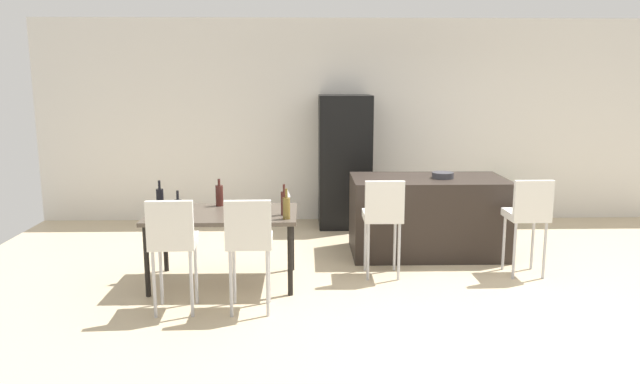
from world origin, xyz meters
name	(u,v)px	position (x,y,z in m)	size (l,w,h in m)	color
ground_plane	(415,278)	(0.00, 0.00, 0.00)	(10.00, 10.00, 0.00)	#C6B28E
back_wall	(383,121)	(0.00, 2.76, 1.45)	(10.00, 0.12, 2.90)	silver
kitchen_island	(427,216)	(0.30, 0.91, 0.46)	(1.79, 0.95, 0.92)	black
bar_chair_left	(383,213)	(-0.34, 0.05, 0.70)	(0.40, 0.40, 1.05)	silver
bar_chair_middle	(528,212)	(1.18, 0.05, 0.70)	(0.41, 0.41, 1.05)	silver
dining_table	(223,218)	(-1.98, -0.08, 0.68)	(1.49, 0.89, 0.74)	#4C4238
dining_chair_near	(173,238)	(-2.31, -0.88, 0.70)	(0.42, 0.42, 1.05)	silver
dining_chair_far	(249,237)	(-1.64, -0.89, 0.70)	(0.41, 0.41, 1.05)	silver
wine_bottle_near	(286,208)	(-1.33, -0.38, 0.85)	(0.07, 0.07, 0.30)	brown
wine_bottle_inner	(284,203)	(-1.36, -0.21, 0.86)	(0.06, 0.06, 0.31)	#471E19
wine_bottle_far	(219,195)	(-2.06, 0.24, 0.86)	(0.08, 0.08, 0.29)	#471E19
wine_bottle_left	(178,210)	(-2.35, -0.45, 0.85)	(0.07, 0.07, 0.30)	black
wine_bottle_end	(160,198)	(-2.65, 0.09, 0.85)	(0.07, 0.07, 0.30)	black
wine_glass_middle	(164,206)	(-2.50, -0.34, 0.86)	(0.07, 0.07, 0.17)	silver
wine_glass_right	(152,208)	(-2.60, -0.41, 0.86)	(0.07, 0.07, 0.17)	silver
wine_glass_corner	(287,193)	(-1.34, 0.29, 0.86)	(0.07, 0.07, 0.17)	silver
refrigerator	(345,161)	(-0.59, 2.32, 0.92)	(0.72, 0.68, 1.84)	black
fruit_bowl	(443,175)	(0.46, 0.87, 0.96)	(0.25, 0.25, 0.07)	#333338
potted_plant	(502,204)	(1.67, 2.31, 0.29)	(0.32, 0.32, 0.52)	#38383D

